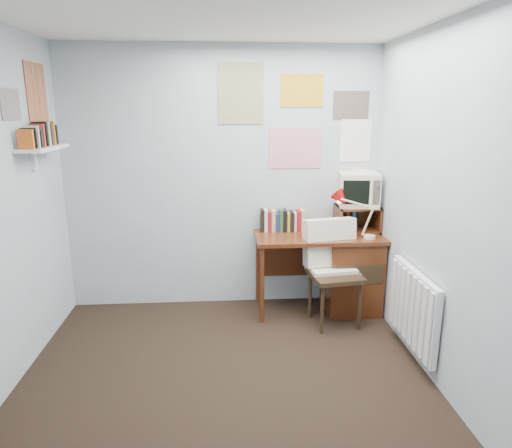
{
  "coord_description": "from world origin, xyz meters",
  "views": [
    {
      "loc": [
        0.01,
        -2.61,
        1.93
      ],
      "look_at": [
        0.27,
        0.99,
        1.0
      ],
      "focal_mm": 32.0,
      "sensor_mm": 36.0,
      "label": 1
    }
  ],
  "objects_px": {
    "radiator": "(413,308)",
    "desk_chair": "(335,276)",
    "wall_shelf": "(43,148)",
    "desk": "(345,270)",
    "tv_riser": "(357,219)",
    "desk_lamp": "(371,218)",
    "crt_tv": "(358,188)"
  },
  "relations": [
    {
      "from": "desk",
      "to": "tv_riser",
      "type": "height_order",
      "value": "tv_riser"
    },
    {
      "from": "tv_riser",
      "to": "radiator",
      "type": "distance_m",
      "value": 1.15
    },
    {
      "from": "radiator",
      "to": "wall_shelf",
      "type": "relative_size",
      "value": 1.29
    },
    {
      "from": "desk_chair",
      "to": "desk_lamp",
      "type": "relative_size",
      "value": 2.38
    },
    {
      "from": "desk_lamp",
      "to": "radiator",
      "type": "bearing_deg",
      "value": -98.42
    },
    {
      "from": "radiator",
      "to": "wall_shelf",
      "type": "height_order",
      "value": "wall_shelf"
    },
    {
      "from": "desk_lamp",
      "to": "tv_riser",
      "type": "distance_m",
      "value": 0.27
    },
    {
      "from": "desk_chair",
      "to": "wall_shelf",
      "type": "height_order",
      "value": "wall_shelf"
    },
    {
      "from": "desk_chair",
      "to": "wall_shelf",
      "type": "bearing_deg",
      "value": 173.88
    },
    {
      "from": "wall_shelf",
      "to": "desk",
      "type": "bearing_deg",
      "value": 8.4
    },
    {
      "from": "desk",
      "to": "crt_tv",
      "type": "height_order",
      "value": "crt_tv"
    },
    {
      "from": "radiator",
      "to": "desk_chair",
      "type": "bearing_deg",
      "value": 126.65
    },
    {
      "from": "desk",
      "to": "desk_chair",
      "type": "relative_size",
      "value": 1.3
    },
    {
      "from": "desk_chair",
      "to": "radiator",
      "type": "xyz_separation_m",
      "value": [
        0.47,
        -0.62,
        -0.04
      ]
    },
    {
      "from": "crt_tv",
      "to": "radiator",
      "type": "relative_size",
      "value": 0.46
    },
    {
      "from": "crt_tv",
      "to": "radiator",
      "type": "bearing_deg",
      "value": -72.61
    },
    {
      "from": "wall_shelf",
      "to": "tv_riser",
      "type": "bearing_deg",
      "value": 10.32
    },
    {
      "from": "desk",
      "to": "tv_riser",
      "type": "relative_size",
      "value": 3.0
    },
    {
      "from": "desk",
      "to": "wall_shelf",
      "type": "xyz_separation_m",
      "value": [
        -2.57,
        -0.38,
        1.21
      ]
    },
    {
      "from": "wall_shelf",
      "to": "radiator",
      "type": "bearing_deg",
      "value": -10.89
    },
    {
      "from": "desk_chair",
      "to": "crt_tv",
      "type": "height_order",
      "value": "crt_tv"
    },
    {
      "from": "desk_chair",
      "to": "radiator",
      "type": "height_order",
      "value": "desk_chair"
    },
    {
      "from": "desk",
      "to": "radiator",
      "type": "xyz_separation_m",
      "value": [
        0.29,
        -0.93,
        0.01
      ]
    },
    {
      "from": "tv_riser",
      "to": "wall_shelf",
      "type": "relative_size",
      "value": 0.65
    },
    {
      "from": "radiator",
      "to": "wall_shelf",
      "type": "bearing_deg",
      "value": 169.11
    },
    {
      "from": "desk_chair",
      "to": "desk_lamp",
      "type": "height_order",
      "value": "desk_lamp"
    },
    {
      "from": "desk",
      "to": "tv_riser",
      "type": "distance_m",
      "value": 0.51
    },
    {
      "from": "desk_lamp",
      "to": "tv_riser",
      "type": "relative_size",
      "value": 0.97
    },
    {
      "from": "desk",
      "to": "tv_riser",
      "type": "xyz_separation_m",
      "value": [
        0.12,
        0.11,
        0.48
      ]
    },
    {
      "from": "desk",
      "to": "desk_chair",
      "type": "bearing_deg",
      "value": -120.09
    },
    {
      "from": "desk",
      "to": "desk_lamp",
      "type": "distance_m",
      "value": 0.59
    },
    {
      "from": "desk_chair",
      "to": "tv_riser",
      "type": "xyz_separation_m",
      "value": [
        0.3,
        0.42,
        0.42
      ]
    }
  ]
}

